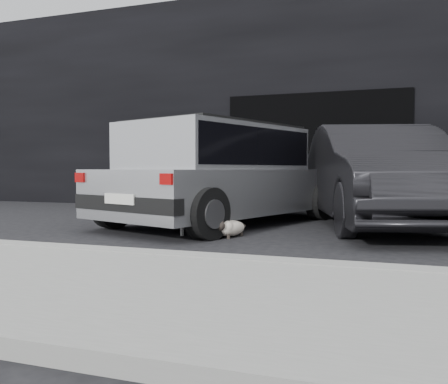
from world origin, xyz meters
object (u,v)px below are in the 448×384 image
(silver_hatchback, at_px, (221,170))
(cat_white, at_px, (197,221))
(second_car, at_px, (377,175))
(cat_siamese, at_px, (229,228))

(silver_hatchback, relative_size, cat_white, 6.24)
(silver_hatchback, distance_m, second_car, 2.50)
(second_car, distance_m, cat_siamese, 2.77)
(silver_hatchback, relative_size, second_car, 0.98)
(cat_siamese, xyz_separation_m, cat_white, (-0.49, 0.08, 0.07))
(cat_white, bearing_deg, second_car, 105.13)
(silver_hatchback, xyz_separation_m, cat_white, (0.11, -1.32, -0.70))
(silver_hatchback, distance_m, cat_white, 1.50)
(cat_white, bearing_deg, cat_siamese, 56.61)
(second_car, xyz_separation_m, cat_white, (-2.32, -1.87, -0.62))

